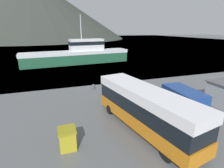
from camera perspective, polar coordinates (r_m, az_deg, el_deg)
name	(u,v)px	position (r m, az deg, el deg)	size (l,w,h in m)	color
water_surface	(60,39)	(144.18, -16.71, 13.78)	(240.00, 240.00, 0.00)	#3D5160
hill_backdrop	(35,9)	(165.80, -23.85, 21.49)	(142.89, 142.89, 46.08)	#2D332D
tour_bus	(144,107)	(14.20, 10.53, -7.43)	(4.45, 10.77, 3.43)	#B26614
delivery_van	(179,100)	(17.88, 20.96, -4.89)	(2.21, 6.13, 2.63)	navy
fishing_boat	(79,54)	(42.10, -10.83, 9.53)	(24.86, 6.31, 10.84)	#1E5138
storage_bin	(67,138)	(12.76, -14.34, -16.84)	(1.18, 1.24, 1.49)	olive
mooring_bollard	(93,87)	(23.63, -6.07, -0.85)	(0.32, 0.32, 0.77)	#4C4C51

